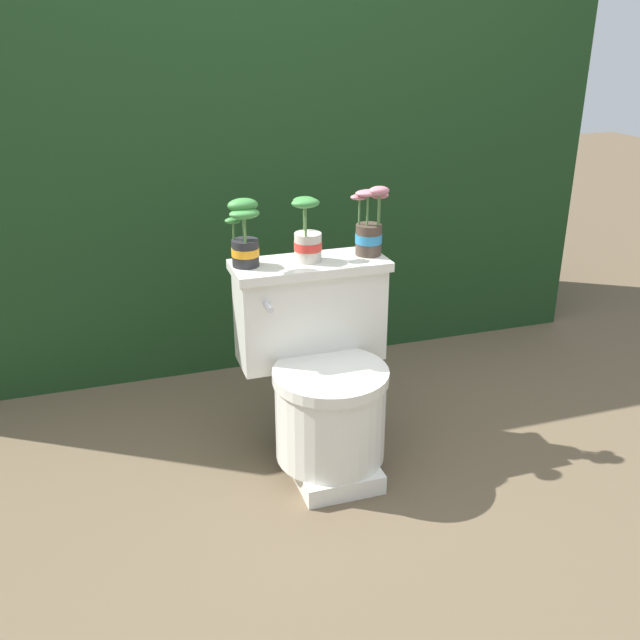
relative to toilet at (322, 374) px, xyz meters
The scene contains 6 objects.
ground_plane 0.32m from the toilet, 115.99° to the right, with size 12.00×12.00×0.00m, color brown.
hedge_backdrop 1.22m from the toilet, 91.58° to the left, with size 2.97×0.74×1.61m.
toilet is the anchor object (origin of this frame).
potted_plant_left 0.51m from the toilet, 146.23° to the left, with size 0.10×0.11×0.22m.
potted_plant_midleft 0.45m from the toilet, 92.76° to the left, with size 0.11×0.13×0.21m.
potted_plant_middle 0.50m from the toilet, 32.81° to the left, with size 0.13×0.09×0.23m.
Camera 1 is at (-0.61, -1.90, 1.39)m, focal length 40.00 mm.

